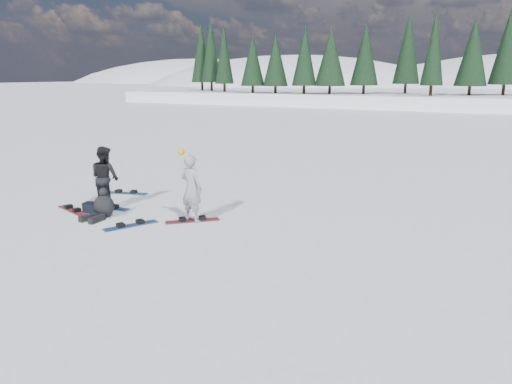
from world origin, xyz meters
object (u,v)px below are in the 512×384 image
at_px(seated_rider, 103,206).
at_px(snowboard_loose_a, 131,226).
at_px(snowboarder_man, 105,178).
at_px(snowboard_loose_b, 73,210).
at_px(snowboarder_woman, 191,188).
at_px(gear_bag, 92,207).
at_px(snowboard_loose_c, 126,193).

xyz_separation_m(seated_rider, snowboard_loose_a, (1.26, -0.29, -0.32)).
distance_m(snowboarder_man, snowboard_loose_a, 2.40).
xyz_separation_m(snowboard_loose_b, snowboard_loose_a, (2.61, -0.40, 0.00)).
height_order(seated_rider, snowboard_loose_b, seated_rider).
bearing_deg(snowboarder_woman, snowboarder_man, 7.72).
bearing_deg(snowboarder_man, gear_bag, 93.95).
bearing_deg(snowboard_loose_b, snowboarder_man, 64.58).
bearing_deg(snowboarder_man, snowboard_loose_c, -56.77).
bearing_deg(snowboard_loose_b, gear_bag, 31.21).
height_order(seated_rider, snowboard_loose_c, seated_rider).
height_order(snowboarder_woman, snowboarder_man, snowboarder_woman).
bearing_deg(gear_bag, snowboarder_man, 84.92).
distance_m(snowboard_loose_b, snowboard_loose_c, 2.45).
bearing_deg(snowboard_loose_a, gear_bag, 99.99).
height_order(snowboard_loose_b, snowboard_loose_c, same).
bearing_deg(snowboard_loose_a, seated_rider, 102.63).
relative_size(snowboarder_woman, snowboard_loose_b, 1.36).
bearing_deg(gear_bag, seated_rider, -20.03).
distance_m(snowboarder_woman, snowboard_loose_a, 1.92).
relative_size(snowboarder_woman, snowboard_loose_a, 1.36).
distance_m(gear_bag, snowboard_loose_b, 0.68).
relative_size(snowboarder_man, snowboard_loose_b, 1.28).
bearing_deg(snowboard_loose_c, snowboarder_man, -81.80).
bearing_deg(snowboarder_woman, snowboard_loose_b, 18.24).
height_order(snowboard_loose_c, snowboard_loose_a, same).
relative_size(seated_rider, snowboard_loose_b, 0.69).
distance_m(seated_rider, snowboard_loose_a, 1.33).
height_order(seated_rider, snowboard_loose_a, seated_rider).
distance_m(seated_rider, gear_bag, 0.77).
distance_m(seated_rider, snowboard_loose_b, 1.39).
bearing_deg(seated_rider, snowboarder_woman, 21.95).
relative_size(seated_rider, snowboard_loose_a, 0.69).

